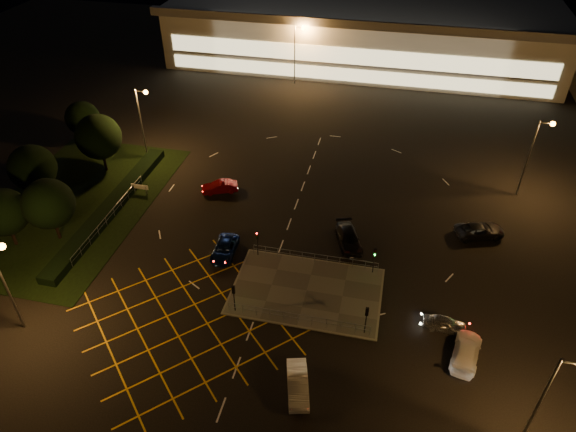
% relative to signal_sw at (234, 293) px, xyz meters
% --- Properties ---
extents(ground, '(180.00, 180.00, 0.00)m').
position_rel_signal_sw_xyz_m(ground, '(4.00, 5.99, -2.37)').
color(ground, black).
rests_on(ground, ground).
extents(pedestrian_island, '(14.00, 9.00, 0.12)m').
position_rel_signal_sw_xyz_m(pedestrian_island, '(6.00, 3.99, -2.31)').
color(pedestrian_island, '#4C4944').
rests_on(pedestrian_island, ground).
extents(grass_verge, '(18.00, 30.00, 0.08)m').
position_rel_signal_sw_xyz_m(grass_verge, '(-24.00, 11.99, -2.33)').
color(grass_verge, black).
rests_on(grass_verge, ground).
extents(hedge, '(2.00, 26.00, 1.00)m').
position_rel_signal_sw_xyz_m(hedge, '(-19.00, 11.99, -1.87)').
color(hedge, black).
rests_on(hedge, ground).
extents(supermarket, '(72.00, 26.50, 10.50)m').
position_rel_signal_sw_xyz_m(supermarket, '(4.00, 67.95, 2.95)').
color(supermarket, beige).
rests_on(supermarket, ground).
extents(streetlight_sw, '(1.78, 0.56, 10.03)m').
position_rel_signal_sw_xyz_m(streetlight_sw, '(-17.56, -6.01, 4.20)').
color(streetlight_sw, slate).
rests_on(streetlight_sw, ground).
extents(streetlight_se, '(1.78, 0.56, 10.03)m').
position_rel_signal_sw_xyz_m(streetlight_se, '(24.44, -8.01, 4.20)').
color(streetlight_se, slate).
rests_on(streetlight_se, ground).
extents(streetlight_nw, '(1.78, 0.56, 10.03)m').
position_rel_signal_sw_xyz_m(streetlight_nw, '(-19.56, 23.99, 4.20)').
color(streetlight_nw, slate).
rests_on(streetlight_nw, ground).
extents(streetlight_ne, '(1.78, 0.56, 10.03)m').
position_rel_signal_sw_xyz_m(streetlight_ne, '(28.44, 25.99, 4.20)').
color(streetlight_ne, slate).
rests_on(streetlight_ne, ground).
extents(streetlight_far_left, '(1.78, 0.56, 10.03)m').
position_rel_signal_sw_xyz_m(streetlight_far_left, '(-5.56, 53.99, 4.20)').
color(streetlight_far_left, slate).
rests_on(streetlight_far_left, ground).
extents(streetlight_far_right, '(1.78, 0.56, 10.03)m').
position_rel_signal_sw_xyz_m(streetlight_far_right, '(34.44, 55.99, 4.20)').
color(streetlight_far_right, slate).
rests_on(streetlight_far_right, ground).
extents(signal_sw, '(0.28, 0.30, 3.15)m').
position_rel_signal_sw_xyz_m(signal_sw, '(0.00, 0.00, 0.00)').
color(signal_sw, black).
rests_on(signal_sw, pedestrian_island).
extents(signal_se, '(0.28, 0.30, 3.15)m').
position_rel_signal_sw_xyz_m(signal_se, '(12.00, 0.00, 0.00)').
color(signal_se, black).
rests_on(signal_se, pedestrian_island).
extents(signal_nw, '(0.28, 0.30, 3.15)m').
position_rel_signal_sw_xyz_m(signal_nw, '(0.00, 7.99, 0.00)').
color(signal_nw, black).
rests_on(signal_nw, pedestrian_island).
extents(signal_ne, '(0.28, 0.30, 3.15)m').
position_rel_signal_sw_xyz_m(signal_ne, '(12.00, 7.99, 0.00)').
color(signal_ne, black).
rests_on(signal_ne, pedestrian_island).
extents(tree_a, '(5.04, 5.04, 6.86)m').
position_rel_signal_sw_xyz_m(tree_a, '(-26.00, 3.99, 1.97)').
color(tree_a, black).
rests_on(tree_a, ground).
extents(tree_b, '(5.40, 5.40, 7.35)m').
position_rel_signal_sw_xyz_m(tree_b, '(-28.00, 11.99, 2.28)').
color(tree_b, black).
rests_on(tree_b, ground).
extents(tree_c, '(5.76, 5.76, 7.84)m').
position_rel_signal_sw_xyz_m(tree_c, '(-24.00, 19.99, 2.59)').
color(tree_c, black).
rests_on(tree_c, ground).
extents(tree_d, '(4.68, 4.68, 6.37)m').
position_rel_signal_sw_xyz_m(tree_d, '(-30.00, 25.99, 1.65)').
color(tree_d, black).
rests_on(tree_d, ground).
extents(tree_e, '(5.40, 5.40, 7.35)m').
position_rel_signal_sw_xyz_m(tree_e, '(-22.00, 5.99, 2.28)').
color(tree_e, black).
rests_on(tree_e, ground).
extents(car_queue_white, '(2.76, 4.87, 1.52)m').
position_rel_signal_sw_xyz_m(car_queue_white, '(7.41, -6.95, -1.61)').
color(car_queue_white, silver).
rests_on(car_queue_white, ground).
extents(car_left_blue, '(2.58, 5.04, 1.36)m').
position_rel_signal_sw_xyz_m(car_left_blue, '(-3.50, 7.52, -1.69)').
color(car_left_blue, '#0C1B48').
rests_on(car_left_blue, ground).
extents(car_far_dkgrey, '(3.91, 5.83, 1.57)m').
position_rel_signal_sw_xyz_m(car_far_dkgrey, '(9.00, 12.02, -1.58)').
color(car_far_dkgrey, black).
rests_on(car_far_dkgrey, ground).
extents(car_right_silver, '(3.92, 1.78, 1.31)m').
position_rel_signal_sw_xyz_m(car_right_silver, '(18.93, 2.11, -1.71)').
color(car_right_silver, '#A6A9AE').
rests_on(car_right_silver, ground).
extents(car_circ_red, '(4.66, 3.12, 1.45)m').
position_rel_signal_sw_xyz_m(car_circ_red, '(-7.77, 18.50, -1.64)').
color(car_circ_red, maroon).
rests_on(car_circ_red, ground).
extents(car_east_grey, '(5.87, 4.07, 1.49)m').
position_rel_signal_sw_xyz_m(car_east_grey, '(22.88, 16.59, -1.62)').
color(car_east_grey, black).
rests_on(car_east_grey, ground).
extents(car_approach_white, '(3.17, 5.57, 1.52)m').
position_rel_signal_sw_xyz_m(car_approach_white, '(20.60, -0.71, -1.61)').
color(car_approach_white, '#B9B9B9').
rests_on(car_approach_white, ground).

